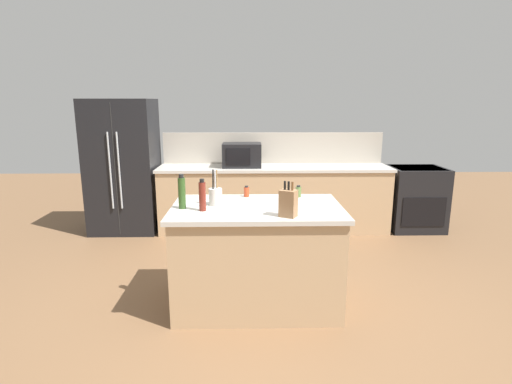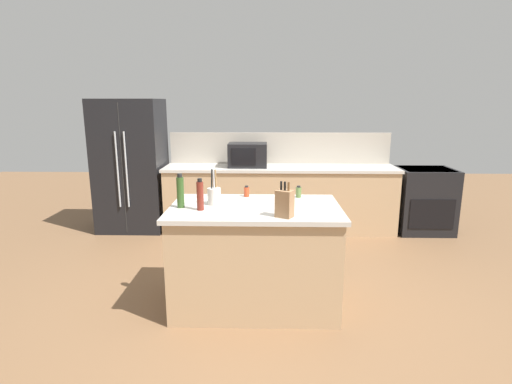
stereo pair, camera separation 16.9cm
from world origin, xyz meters
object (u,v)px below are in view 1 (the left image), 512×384
(olive_oil_bottle, at_px, (182,192))
(spice_jar_paprika, at_px, (247,192))
(vinegar_bottle, at_px, (202,196))
(range_oven, at_px, (415,198))
(utensil_crock, at_px, (215,196))
(spice_jar_oregano, at_px, (298,192))
(microwave, at_px, (242,155))
(refrigerator, at_px, (123,166))
(knife_block, at_px, (288,203))

(olive_oil_bottle, bearing_deg, spice_jar_paprika, 37.25)
(vinegar_bottle, xyz_separation_m, olive_oil_bottle, (-0.19, 0.08, 0.01))
(range_oven, height_order, utensil_crock, utensil_crock)
(spice_jar_oregano, bearing_deg, spice_jar_paprika, 177.71)
(range_oven, relative_size, microwave, 1.70)
(refrigerator, xyz_separation_m, utensil_crock, (1.49, -2.19, 0.08))
(utensil_crock, relative_size, olive_oil_bottle, 1.06)
(microwave, xyz_separation_m, spice_jar_paprika, (0.07, -1.83, -0.12))
(vinegar_bottle, bearing_deg, range_oven, 39.46)
(spice_jar_oregano, bearing_deg, olive_oil_bottle, -159.20)
(vinegar_bottle, relative_size, spice_jar_paprika, 2.55)
(utensil_crock, height_order, spice_jar_paprika, utensil_crock)
(range_oven, xyz_separation_m, microwave, (-2.53, 0.00, 0.64))
(utensil_crock, bearing_deg, microwave, 84.45)
(spice_jar_paprika, distance_m, olive_oil_bottle, 0.71)
(range_oven, height_order, knife_block, knife_block)
(microwave, distance_m, knife_block, 2.56)
(microwave, bearing_deg, refrigerator, 178.26)
(utensil_crock, xyz_separation_m, vinegar_bottle, (-0.09, -0.20, 0.05))
(refrigerator, xyz_separation_m, knife_block, (2.10, -2.58, 0.11))
(olive_oil_bottle, bearing_deg, microwave, 77.83)
(range_oven, relative_size, utensil_crock, 2.87)
(knife_block, relative_size, olive_oil_bottle, 0.96)
(spice_jar_paprika, bearing_deg, utensil_crock, -132.16)
(microwave, xyz_separation_m, olive_oil_bottle, (-0.49, -2.25, -0.03))
(utensil_crock, bearing_deg, olive_oil_bottle, -157.38)
(range_oven, height_order, microwave, microwave)
(microwave, relative_size, spice_jar_paprika, 5.02)
(knife_block, bearing_deg, utensil_crock, 175.80)
(microwave, bearing_deg, utensil_crock, -95.55)
(vinegar_bottle, bearing_deg, knife_block, -15.41)
(utensil_crock, distance_m, spice_jar_paprika, 0.42)
(knife_block, bearing_deg, vinegar_bottle, -167.21)
(spice_jar_paprika, bearing_deg, olive_oil_bottle, -142.75)
(vinegar_bottle, bearing_deg, olive_oil_bottle, 156.85)
(refrigerator, xyz_separation_m, spice_jar_oregano, (2.27, -1.90, 0.05))
(spice_jar_paprika, relative_size, olive_oil_bottle, 0.36)
(spice_jar_paprika, height_order, spice_jar_oregano, spice_jar_oregano)
(knife_block, distance_m, spice_jar_oregano, 0.70)
(range_oven, relative_size, spice_jar_paprika, 8.53)
(spice_jar_oregano, bearing_deg, range_oven, 43.39)
(microwave, height_order, utensil_crock, microwave)
(range_oven, distance_m, spice_jar_paprika, 3.11)
(knife_block, bearing_deg, olive_oil_bottle, -168.87)
(knife_block, relative_size, spice_jar_oregano, 2.54)
(knife_block, height_order, spice_jar_oregano, knife_block)
(knife_block, bearing_deg, refrigerator, 157.37)
(vinegar_bottle, relative_size, olive_oil_bottle, 0.91)
(microwave, xyz_separation_m, spice_jar_oregano, (0.58, -1.85, -0.11))
(spice_jar_oregano, bearing_deg, knife_block, -103.87)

